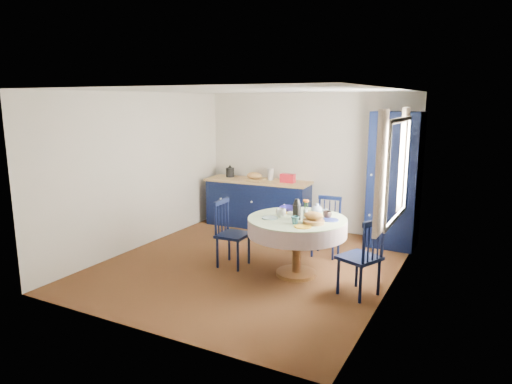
% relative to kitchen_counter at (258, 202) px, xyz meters
% --- Properties ---
extents(floor, '(4.50, 4.50, 0.00)m').
position_rel_kitchen_counter_xyz_m(floor, '(0.84, -1.90, -0.46)').
color(floor, black).
rests_on(floor, ground).
extents(ceiling, '(4.50, 4.50, 0.00)m').
position_rel_kitchen_counter_xyz_m(ceiling, '(0.84, -1.90, 2.04)').
color(ceiling, white).
rests_on(ceiling, wall_back).
extents(wall_back, '(4.00, 0.02, 2.50)m').
position_rel_kitchen_counter_xyz_m(wall_back, '(0.84, 0.35, 0.79)').
color(wall_back, beige).
rests_on(wall_back, floor).
extents(wall_left, '(0.02, 4.50, 2.50)m').
position_rel_kitchen_counter_xyz_m(wall_left, '(-1.16, -1.90, 0.79)').
color(wall_left, beige).
rests_on(wall_left, floor).
extents(wall_right, '(0.02, 4.50, 2.50)m').
position_rel_kitchen_counter_xyz_m(wall_right, '(2.84, -1.90, 0.79)').
color(wall_right, beige).
rests_on(wall_right, floor).
extents(window, '(0.10, 1.74, 1.45)m').
position_rel_kitchen_counter_xyz_m(window, '(2.80, -1.60, 1.06)').
color(window, white).
rests_on(window, wall_right).
extents(kitchen_counter, '(2.04, 0.74, 1.13)m').
position_rel_kitchen_counter_xyz_m(kitchen_counter, '(0.00, 0.00, 0.00)').
color(kitchen_counter, black).
rests_on(kitchen_counter, floor).
extents(pantry_cabinet, '(0.78, 0.57, 2.20)m').
position_rel_kitchen_counter_xyz_m(pantry_cabinet, '(2.50, -0.05, 0.64)').
color(pantry_cabinet, black).
rests_on(pantry_cabinet, floor).
extents(dining_table, '(1.34, 1.34, 1.09)m').
position_rel_kitchen_counter_xyz_m(dining_table, '(1.62, -1.96, 0.22)').
color(dining_table, brown).
rests_on(dining_table, floor).
extents(chair_left, '(0.43, 0.45, 0.97)m').
position_rel_kitchen_counter_xyz_m(chair_left, '(0.62, -2.06, 0.03)').
color(chair_left, black).
rests_on(chair_left, floor).
extents(chair_far, '(0.42, 0.40, 0.91)m').
position_rel_kitchen_counter_xyz_m(chair_far, '(1.70, -0.97, -0.00)').
color(chair_far, black).
rests_on(chair_far, floor).
extents(chair_right, '(0.56, 0.57, 1.00)m').
position_rel_kitchen_counter_xyz_m(chair_right, '(2.58, -2.22, 0.04)').
color(chair_right, black).
rests_on(chair_right, floor).
extents(mug_a, '(0.14, 0.14, 0.11)m').
position_rel_kitchen_counter_xyz_m(mug_a, '(1.38, -1.98, 0.40)').
color(mug_a, silver).
rests_on(mug_a, dining_table).
extents(mug_b, '(0.11, 0.11, 0.10)m').
position_rel_kitchen_counter_xyz_m(mug_b, '(1.70, -2.25, 0.40)').
color(mug_b, '#2A616D').
rests_on(mug_b, dining_table).
extents(mug_c, '(0.12, 0.12, 0.09)m').
position_rel_kitchen_counter_xyz_m(mug_c, '(1.97, -1.77, 0.40)').
color(mug_c, black).
rests_on(mug_c, dining_table).
extents(mug_d, '(0.10, 0.10, 0.09)m').
position_rel_kitchen_counter_xyz_m(mug_d, '(1.45, -1.56, 0.39)').
color(mug_d, silver).
rests_on(mug_d, dining_table).
extents(cobalt_bowl, '(0.26, 0.26, 0.06)m').
position_rel_kitchen_counter_xyz_m(cobalt_bowl, '(1.35, -1.65, 0.38)').
color(cobalt_bowl, navy).
rests_on(cobalt_bowl, dining_table).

